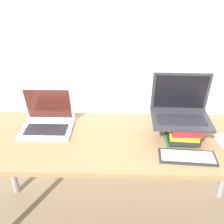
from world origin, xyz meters
name	(u,v)px	position (x,y,z in m)	size (l,w,h in m)	color
wall_back	(120,6)	(0.00, 1.27, 1.35)	(8.00, 0.05, 2.70)	silver
desk	(118,149)	(0.00, 0.32, 0.64)	(1.77, 0.63, 0.71)	#9E754C
laptop_left	(48,121)	(-0.45, 0.42, 0.76)	(0.32, 0.26, 0.26)	silver
book_stack	(181,130)	(0.37, 0.32, 0.77)	(0.19, 0.27, 0.12)	#33753D
laptop_on_books	(181,110)	(0.37, 0.37, 0.88)	(0.34, 0.26, 0.26)	#333338
wireless_keyboard	(188,157)	(0.37, 0.14, 0.72)	(0.31, 0.14, 0.01)	#28282D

